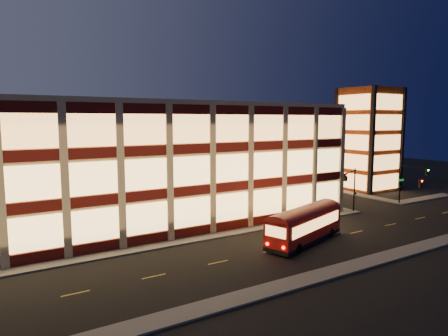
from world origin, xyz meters
TOP-DOWN VIEW (x-y plane):
  - ground at (0.00, 0.00)m, footprint 200.00×200.00m
  - sidewalk_office_south at (-3.00, 1.00)m, footprint 54.00×2.00m
  - sidewalk_office_east at (23.00, 17.00)m, footprint 2.00×30.00m
  - sidewalk_tower_south at (40.00, 1.00)m, footprint 14.00×2.00m
  - sidewalk_tower_west at (34.00, 17.00)m, footprint 2.00×30.00m
  - sidewalk_near at (0.00, -13.00)m, footprint 100.00×2.00m
  - office_building at (-2.91, 16.91)m, footprint 50.45×30.45m
  - stair_tower at (39.95, 11.95)m, footprint 8.60×8.60m
  - traffic_signal_far at (22.21, 0.24)m, footprint 3.79×1.87m
  - traffic_signal_right at (33.50, -0.62)m, footprint 1.20×4.37m
  - traffic_signal_near at (23.50, -11.03)m, footprint 0.32×4.45m
  - trolley_bus at (8.48, -5.68)m, footprint 11.19×5.98m

SIDE VIEW (x-z plane):
  - ground at x=0.00m, z-range 0.00..0.00m
  - sidewalk_office_south at x=-3.00m, z-range 0.00..0.15m
  - sidewalk_office_east at x=23.00m, z-range 0.00..0.15m
  - sidewalk_tower_south at x=40.00m, z-range 0.00..0.15m
  - sidewalk_tower_west at x=34.00m, z-range 0.00..0.15m
  - sidewalk_near at x=0.00m, z-range 0.00..0.15m
  - trolley_bus at x=8.48m, z-range 0.20..3.89m
  - traffic_signal_right at x=33.50m, z-range 1.10..7.10m
  - traffic_signal_far at x=22.21m, z-range 1.11..7.11m
  - traffic_signal_near at x=23.50m, z-range 1.13..7.13m
  - office_building at x=-2.91m, z-range 0.00..14.50m
  - stair_tower at x=39.95m, z-range -0.01..17.99m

